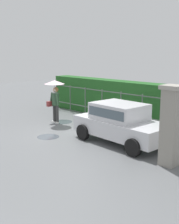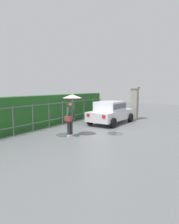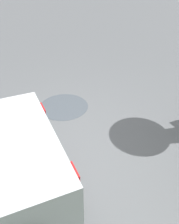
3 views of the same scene
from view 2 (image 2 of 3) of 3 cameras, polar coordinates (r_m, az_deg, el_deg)
The scene contains 8 objects.
ground_plane at distance 11.07m, azimuth 2.54°, elevation -5.32°, with size 40.00×40.00×0.00m, color slate.
car at distance 13.10m, azimuth 6.17°, elevation 0.16°, with size 3.80×2.00×1.48m.
pedestrian at distance 9.61m, azimuth -5.42°, elevation 1.68°, with size 0.94×0.94×2.05m.
gate_pillar at distance 15.06m, azimuth 12.92°, elevation 2.59°, with size 0.60×0.60×2.42m.
fence_section at distance 12.75m, azimuth -7.83°, elevation 0.04°, with size 9.87×0.05×1.50m.
hedge_row at distance 13.26m, azimuth -10.47°, elevation 0.80°, with size 10.82×0.90×1.90m, color #235B23.
puddle_near at distance 10.38m, azimuth 7.54°, elevation -6.21°, with size 0.89×0.89×0.00m, color #4C545B.
puddle_far at distance 10.12m, azimuth -6.95°, elevation -6.55°, with size 0.98×0.98×0.00m, color #4C545B.
Camera 2 is at (-9.36, -5.40, 2.38)m, focal length 31.54 mm.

